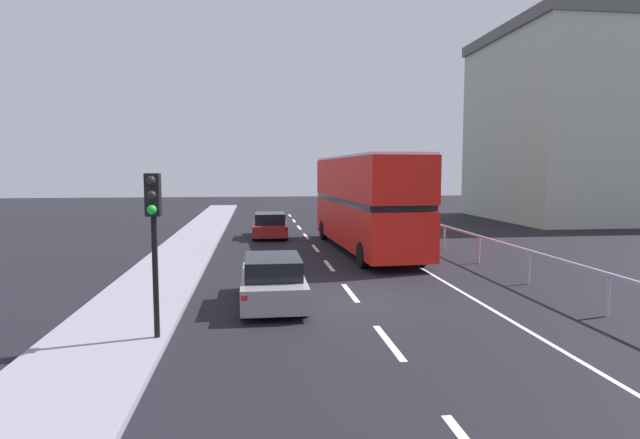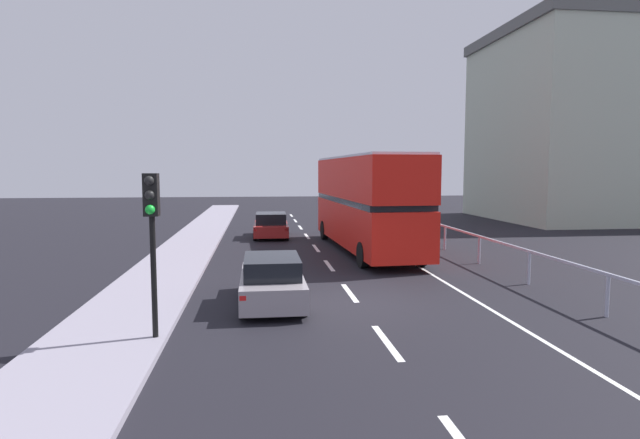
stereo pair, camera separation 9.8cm
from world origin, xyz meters
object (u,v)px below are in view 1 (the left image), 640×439
object	(u,v)px
double_decker_bus_red	(365,200)
hatchback_car_near	(273,281)
traffic_signal_pole	(153,215)
sedan_car_ahead	(270,226)

from	to	relation	value
double_decker_bus_red	hatchback_car_near	bearing A→B (deg)	-119.39
double_decker_bus_red	hatchback_car_near	distance (m)	10.32
hatchback_car_near	traffic_signal_pole	world-z (taller)	traffic_signal_pole
traffic_signal_pole	sedan_car_ahead	distance (m)	17.94
hatchback_car_near	sedan_car_ahead	xyz separation A→B (m)	(0.35, 14.53, 0.00)
double_decker_bus_red	sedan_car_ahead	size ratio (longest dim) A/B	2.83
traffic_signal_pole	sedan_car_ahead	world-z (taller)	traffic_signal_pole
double_decker_bus_red	sedan_car_ahead	xyz separation A→B (m)	(-4.21, 5.42, -1.68)
double_decker_bus_red	traffic_signal_pole	bearing A→B (deg)	-123.23
sedan_car_ahead	traffic_signal_pole	bearing A→B (deg)	-98.25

